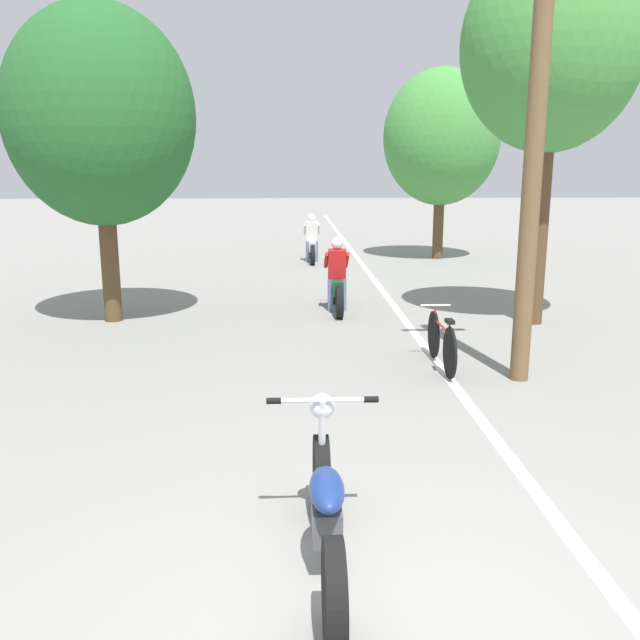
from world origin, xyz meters
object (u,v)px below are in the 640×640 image
at_px(roadside_tree_right_near, 552,48).
at_px(roadside_tree_left, 100,117).
at_px(motorcycle_rider_lead, 337,283).
at_px(roadside_tree_right_far, 442,138).
at_px(motorcycle_foreground, 326,511).
at_px(bicycle_parked, 442,341).
at_px(utility_pole, 536,123).
at_px(motorcycle_rider_far, 312,244).

height_order(roadside_tree_right_near, roadside_tree_left, roadside_tree_right_near).
relative_size(roadside_tree_right_near, motorcycle_rider_lead, 3.16).
xyz_separation_m(roadside_tree_right_far, motorcycle_foreground, (-4.35, -16.51, -3.20)).
xyz_separation_m(roadside_tree_left, bicycle_parked, (5.38, -3.24, -3.25)).
bearing_deg(utility_pole, motorcycle_foreground, -123.53).
xyz_separation_m(roadside_tree_right_far, motorcycle_rider_lead, (-3.67, -7.71, -3.09)).
xyz_separation_m(roadside_tree_left, motorcycle_rider_far, (3.93, 7.87, -3.08)).
height_order(motorcycle_foreground, bicycle_parked, motorcycle_foreground).
xyz_separation_m(utility_pole, motorcycle_rider_far, (-2.37, 11.71, -2.75)).
height_order(roadside_tree_right_far, motorcycle_foreground, roadside_tree_right_far).
xyz_separation_m(utility_pole, motorcycle_foreground, (-2.81, -4.24, -2.86)).
distance_m(utility_pole, bicycle_parked, 3.12).
bearing_deg(roadside_tree_left, utility_pole, -31.34).
bearing_deg(bicycle_parked, utility_pole, -33.08).
distance_m(roadside_tree_right_near, roadside_tree_right_far, 9.05).
height_order(utility_pole, roadside_tree_left, utility_pole).
relative_size(utility_pole, roadside_tree_left, 1.16).
bearing_deg(roadside_tree_right_far, utility_pole, -97.18).
height_order(motorcycle_foreground, motorcycle_rider_lead, motorcycle_rider_lead).
distance_m(roadside_tree_right_far, motorcycle_rider_lead, 9.08).
relative_size(motorcycle_foreground, motorcycle_rider_far, 1.09).
relative_size(motorcycle_foreground, motorcycle_rider_lead, 1.08).
bearing_deg(roadside_tree_right_near, roadside_tree_left, 175.91).
bearing_deg(bicycle_parked, motorcycle_rider_lead, 106.85).
relative_size(motorcycle_rider_lead, bicycle_parked, 1.19).
bearing_deg(bicycle_parked, roadside_tree_right_near, 49.71).
height_order(motorcycle_rider_lead, bicycle_parked, motorcycle_rider_lead).
distance_m(motorcycle_foreground, motorcycle_rider_lead, 8.82).
height_order(utility_pole, motorcycle_rider_lead, utility_pole).
bearing_deg(utility_pole, roadside_tree_right_far, 82.82).
bearing_deg(motorcycle_rider_lead, motorcycle_rider_far, 92.03).
height_order(roadside_tree_left, bicycle_parked, roadside_tree_left).
bearing_deg(motorcycle_rider_far, bicycle_parked, -82.55).
distance_m(roadside_tree_right_far, bicycle_parked, 12.37).
xyz_separation_m(utility_pole, motorcycle_rider_lead, (-2.12, 4.56, -2.75)).
bearing_deg(roadside_tree_right_near, utility_pole, -112.43).
bearing_deg(roadside_tree_right_near, motorcycle_rider_lead, 159.92).
bearing_deg(roadside_tree_left, roadside_tree_right_far, 47.07).
bearing_deg(roadside_tree_left, motorcycle_rider_lead, 9.82).
xyz_separation_m(roadside_tree_right_far, motorcycle_rider_far, (-3.92, -0.57, -3.10)).
distance_m(roadside_tree_left, motorcycle_foreground, 9.36).
bearing_deg(motorcycle_foreground, roadside_tree_left, 113.41).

